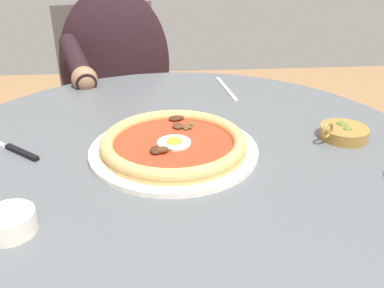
% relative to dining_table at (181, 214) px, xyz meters
% --- Properties ---
extents(dining_table, '(1.01, 1.01, 0.75)m').
position_rel_dining_table_xyz_m(dining_table, '(0.00, 0.00, 0.00)').
color(dining_table, '#565B60').
rests_on(dining_table, ground).
extents(pizza_on_plate, '(0.32, 0.32, 0.03)m').
position_rel_dining_table_xyz_m(pizza_on_plate, '(-0.01, -0.01, 0.17)').
color(pizza_on_plate, white).
rests_on(pizza_on_plate, dining_table).
extents(steak_knife, '(0.18, 0.15, 0.01)m').
position_rel_dining_table_xyz_m(steak_knife, '(-0.32, 0.03, 0.15)').
color(steak_knife, silver).
rests_on(steak_knife, dining_table).
extents(ramekin_capers, '(0.07, 0.07, 0.03)m').
position_rel_dining_table_xyz_m(ramekin_capers, '(-0.25, -0.22, 0.17)').
color(ramekin_capers, white).
rests_on(ramekin_capers, dining_table).
extents(olive_pan, '(0.11, 0.10, 0.05)m').
position_rel_dining_table_xyz_m(olive_pan, '(0.33, 0.03, 0.16)').
color(olive_pan, olive).
rests_on(olive_pan, dining_table).
extents(fork_utensil, '(0.03, 0.19, 0.00)m').
position_rel_dining_table_xyz_m(fork_utensil, '(0.15, 0.34, 0.15)').
color(fork_utensil, '#BCBCC1').
rests_on(fork_utensil, dining_table).
extents(diner_person, '(0.42, 0.55, 1.15)m').
position_rel_dining_table_xyz_m(diner_person, '(-0.18, 0.73, -0.09)').
color(diner_person, '#282833').
rests_on(diner_person, ground).
extents(cafe_chair_diner, '(0.51, 0.51, 0.89)m').
position_rel_dining_table_xyz_m(cafe_chair_diner, '(-0.21, 0.87, -0.06)').
color(cafe_chair_diner, '#504A45').
rests_on(cafe_chair_diner, ground).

